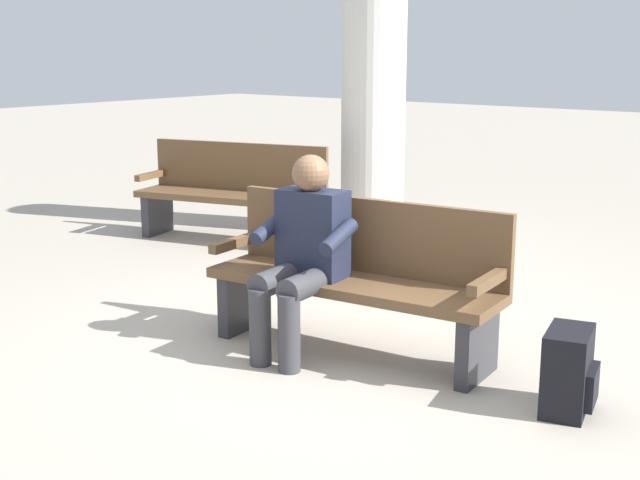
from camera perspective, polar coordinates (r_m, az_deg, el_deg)
name	(u,v)px	position (r m, az deg, el deg)	size (l,w,h in m)	color
ground_plane	(351,352)	(5.20, 2.04, -7.44)	(40.00, 40.00, 0.00)	#A89E8E
bench_near	(357,276)	(5.11, 2.48, -2.37)	(1.84, 0.66, 0.90)	brown
person_seated	(302,251)	(5.00, -1.18, -0.71)	(0.60, 0.60, 1.18)	#1E2338
backpack	(569,372)	(4.50, 16.14, -8.38)	(0.31, 0.39, 0.43)	black
bench_far	(233,191)	(8.10, -5.80, 3.23)	(1.86, 0.93, 0.90)	brown
support_pillar	(374,75)	(8.30, 3.58, 10.87)	(0.61, 0.61, 3.04)	silver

